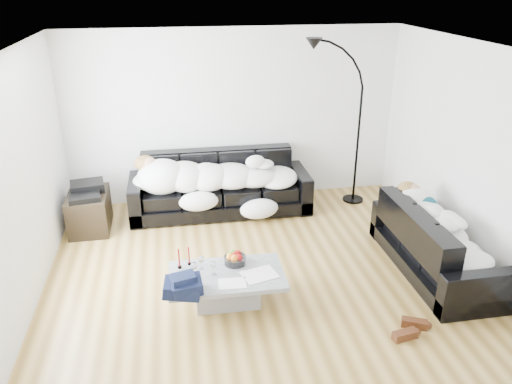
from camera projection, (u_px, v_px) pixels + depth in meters
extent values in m
plane|color=olive|center=(260.00, 270.00, 6.00)|extent=(5.00, 5.00, 0.00)
cube|color=silver|center=(234.00, 117.00, 7.51)|extent=(5.00, 0.02, 2.60)
cube|color=silver|center=(20.00, 185.00, 5.09)|extent=(0.02, 4.50, 2.60)
cube|color=silver|center=(469.00, 157.00, 5.87)|extent=(0.02, 4.50, 2.60)
plane|color=white|center=(261.00, 48.00, 4.96)|extent=(5.00, 5.00, 0.00)
cube|color=black|center=(220.00, 184.00, 7.35)|extent=(2.63, 0.91, 0.86)
cube|color=black|center=(436.00, 241.00, 5.86)|extent=(0.83, 1.94, 0.78)
ellipsoid|color=#0B4051|center=(412.00, 196.00, 6.26)|extent=(0.42, 0.38, 0.20)
cube|color=#939699|center=(227.00, 288.00, 5.36)|extent=(1.23, 0.73, 0.36)
cylinder|color=white|center=(235.00, 258.00, 5.45)|extent=(0.25, 0.25, 0.15)
cylinder|color=white|center=(201.00, 263.00, 5.35)|extent=(0.07, 0.07, 0.16)
cylinder|color=white|center=(194.00, 270.00, 5.19)|extent=(0.09, 0.09, 0.18)
cylinder|color=white|center=(214.00, 268.00, 5.24)|extent=(0.08, 0.08, 0.16)
cylinder|color=maroon|center=(179.00, 259.00, 5.35)|extent=(0.05, 0.05, 0.23)
cylinder|color=maroon|center=(189.00, 256.00, 5.41)|extent=(0.05, 0.05, 0.21)
cube|color=silver|center=(260.00, 274.00, 5.27)|extent=(0.41, 0.35, 0.01)
cube|color=silver|center=(232.00, 283.00, 5.12)|extent=(0.29, 0.22, 0.01)
cube|color=black|center=(90.00, 211.00, 6.90)|extent=(0.54, 0.77, 0.53)
cube|color=black|center=(86.00, 189.00, 6.76)|extent=(0.49, 0.41, 0.13)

